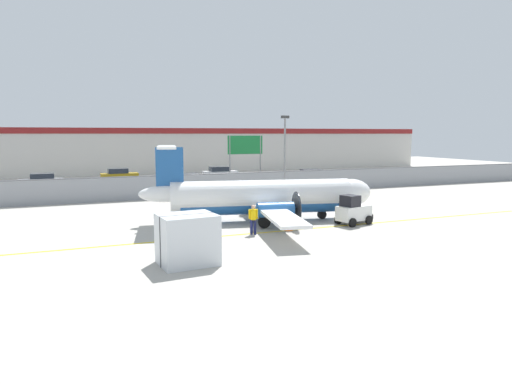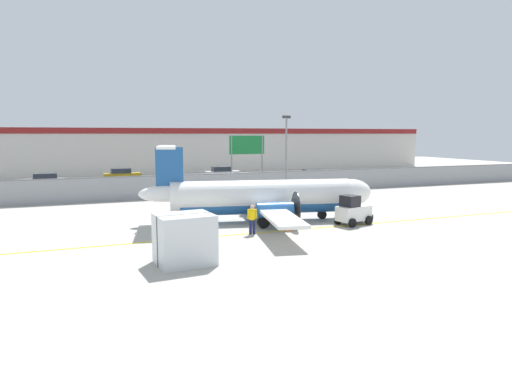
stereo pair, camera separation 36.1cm
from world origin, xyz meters
name	(u,v)px [view 1 (the left image)]	position (x,y,z in m)	size (l,w,h in m)	color
ground_plane	(278,231)	(0.00, 2.00, 0.00)	(140.00, 140.00, 0.01)	#ADA89E
perimeter_fence	(204,184)	(0.00, 18.00, 1.12)	(98.00, 0.10, 2.10)	gray
parking_lot_strip	(178,183)	(0.00, 29.50, 0.06)	(98.00, 17.00, 0.12)	#38383A
background_building	(151,150)	(0.00, 47.99, 3.26)	(91.00, 8.10, 6.50)	beige
commuter_airplane	(266,197)	(0.63, 5.24, 1.60)	(15.28, 16.01, 4.92)	white
baggage_tug	(353,211)	(5.28, 2.14, 0.86)	(2.53, 1.84, 1.88)	silver
ground_crew_worker	(253,218)	(-1.63, 1.77, 0.95)	(0.55, 0.39, 1.70)	#191E4C
cargo_container	(187,239)	(-6.45, -2.65, 1.10)	(2.58, 2.21, 2.20)	silver
traffic_cone_near_left	(279,212)	(2.21, 6.54, 0.31)	(0.36, 0.36, 0.64)	orange
traffic_cone_near_right	(288,225)	(0.68, 1.96, 0.31)	(0.36, 0.36, 0.64)	orange
parked_car_0	(41,181)	(-14.03, 28.85, 0.89)	(4.28, 2.16, 1.58)	slate
parked_car_1	(119,175)	(-6.07, 33.01, 0.89)	(4.23, 2.05, 1.58)	#B28C19
parked_car_2	(187,181)	(-0.37, 23.34, 0.89)	(4.36, 2.37, 1.58)	gray
parked_car_3	(220,173)	(5.66, 31.47, 0.89)	(4.26, 2.13, 1.58)	silver
parked_car_4	(312,176)	(14.11, 23.51, 0.89)	(4.33, 2.28, 1.58)	red
apron_light_pole	(285,149)	(6.65, 15.08, 4.30)	(0.70, 0.30, 7.27)	slate
highway_sign	(245,150)	(4.76, 20.12, 4.14)	(3.60, 0.14, 5.50)	slate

